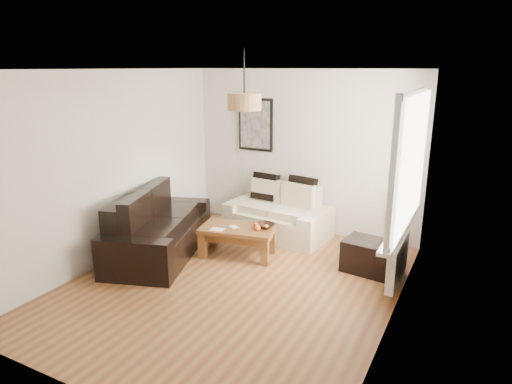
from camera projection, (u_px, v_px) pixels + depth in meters
The scene contains 21 objects.
floor at pixel (234, 284), 5.60m from camera, with size 4.50×4.50×0.00m, color brown.
ceiling at pixel (231, 69), 4.90m from camera, with size 3.80×4.50×0.00m, color white, non-canonical shape.
wall_back at pixel (303, 152), 7.17m from camera, with size 3.80×0.04×2.60m, color silver, non-canonical shape.
wall_front at pixel (80, 251), 3.33m from camera, with size 3.80×0.04×2.60m, color silver, non-canonical shape.
wall_left at pixel (112, 168), 6.09m from camera, with size 0.04×4.50×2.60m, color silver, non-canonical shape.
wall_right at pixel (399, 206), 4.41m from camera, with size 0.04×4.50×2.60m, color silver, non-canonical shape.
window_bay at pixel (411, 161), 5.03m from camera, with size 0.14×1.90×1.60m, color white, non-canonical shape.
radiator at pixel (398, 260), 5.37m from camera, with size 0.10×0.90×0.52m, color white.
poster at pixel (256, 125), 7.42m from camera, with size 0.62×0.04×0.87m, color black, non-canonical shape.
pendant_shade at pixel (244, 102), 5.25m from camera, with size 0.40×0.40×0.20m, color tan.
loveseat_cream at pixel (278, 212), 7.11m from camera, with size 1.60×0.87×0.80m, color beige, non-canonical shape.
sofa_leather at pixel (159, 225), 6.40m from camera, with size 2.01×0.98×0.87m, color black, non-canonical shape.
coffee_table at pixel (238, 241), 6.40m from camera, with size 1.05×0.57×0.43m, color brown, non-canonical shape.
ottoman at pixel (373, 257), 5.88m from camera, with size 0.74×0.48×0.42m, color black.
cushion_left at pixel (265, 187), 7.33m from camera, with size 0.44×0.14×0.44m, color black.
cushion_right at pixel (301, 191), 7.05m from camera, with size 0.46×0.14×0.46m, color black.
fruit_bowl at pixel (265, 226), 6.31m from camera, with size 0.27×0.27×0.07m, color black.
orange_a at pixel (258, 228), 6.20m from camera, with size 0.08×0.08×0.08m, color #FF5A15.
orange_b at pixel (266, 227), 6.26m from camera, with size 0.06×0.06×0.06m, color orange.
orange_c at pixel (256, 225), 6.32m from camera, with size 0.07×0.07×0.07m, color #E94A13.
papers at pixel (217, 229), 6.25m from camera, with size 0.19×0.13×0.01m, color white.
Camera 1 is at (2.59, -4.38, 2.63)m, focal length 31.36 mm.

